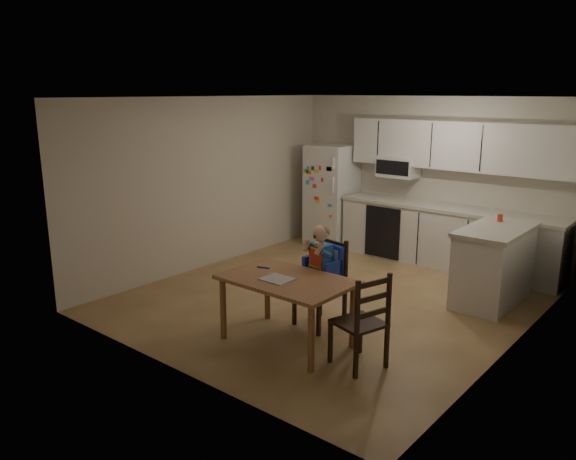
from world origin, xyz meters
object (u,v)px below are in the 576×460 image
at_px(kitchen_island, 494,265).
at_px(chair_booster, 323,265).
at_px(red_cup, 500,218).
at_px(dining_table, 287,287).
at_px(chair_side, 366,316).
at_px(refrigerator, 332,195).

bearing_deg(kitchen_island, chair_booster, -122.05).
bearing_deg(red_cup, dining_table, -111.06).
height_order(dining_table, chair_booster, chair_booster).
relative_size(dining_table, chair_side, 1.39).
xyz_separation_m(kitchen_island, chair_side, (-0.27, -2.52, 0.05)).
bearing_deg(chair_booster, refrigerator, 133.81).
height_order(red_cup, dining_table, red_cup).
xyz_separation_m(red_cup, chair_side, (-0.18, -2.88, -0.47)).
relative_size(kitchen_island, chair_side, 1.36).
bearing_deg(chair_side, chair_booster, -105.98).
bearing_deg(chair_side, dining_table, -72.04).
relative_size(red_cup, chair_booster, 0.08).
bearing_deg(dining_table, chair_side, 1.40).
xyz_separation_m(kitchen_island, chair_booster, (-1.21, -1.92, 0.22)).
xyz_separation_m(red_cup, chair_booster, (-1.11, -2.28, -0.30)).
relative_size(refrigerator, chair_booster, 1.46).
relative_size(refrigerator, red_cup, 18.45).
xyz_separation_m(red_cup, dining_table, (-1.12, -2.90, -0.39)).
distance_m(kitchen_island, chair_side, 2.54).
bearing_deg(refrigerator, red_cup, -11.45).
bearing_deg(dining_table, kitchen_island, 64.49).
height_order(dining_table, chair_side, chair_side).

